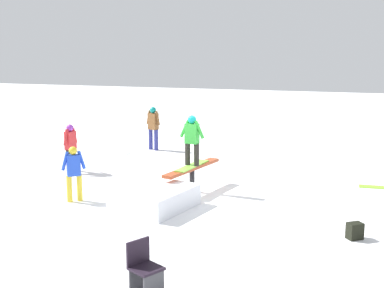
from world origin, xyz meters
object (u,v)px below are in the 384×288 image
(rail_feature, at_px, (192,170))
(main_rider_on_rail, at_px, (192,142))
(folding_chair, at_px, (144,270))
(bystander_blue, at_px, (74,171))
(bystander_brown, at_px, (153,126))
(backpack_on_snow, at_px, (355,231))
(bystander_red, at_px, (71,145))
(loose_snowboard_white, at_px, (109,153))

(rail_feature, height_order, main_rider_on_rail, main_rider_on_rail)
(rail_feature, xyz_separation_m, folding_chair, (-5.84, -0.98, -0.18))
(bystander_blue, bearing_deg, bystander_brown, 56.03)
(main_rider_on_rail, distance_m, bystander_blue, 3.11)
(bystander_blue, bearing_deg, backpack_on_snow, -43.36)
(rail_feature, distance_m, bystander_brown, 5.76)
(main_rider_on_rail, relative_size, folding_chair, 1.71)
(folding_chair, bearing_deg, rail_feature, 39.06)
(rail_feature, distance_m, main_rider_on_rail, 0.77)
(folding_chair, height_order, backpack_on_snow, folding_chair)
(bystander_brown, relative_size, bystander_red, 1.08)
(bystander_brown, relative_size, loose_snowboard_white, 1.03)
(bystander_brown, height_order, folding_chair, bystander_brown)
(rail_feature, relative_size, bystander_red, 1.62)
(loose_snowboard_white, relative_size, folding_chair, 1.76)
(main_rider_on_rail, relative_size, backpack_on_snow, 4.43)
(loose_snowboard_white, distance_m, folding_chair, 11.13)
(bystander_brown, bearing_deg, bystander_red, 95.88)
(bystander_brown, xyz_separation_m, bystander_blue, (-6.60, -0.41, -0.11))
(bystander_red, bearing_deg, bystander_brown, 171.43)
(loose_snowboard_white, bearing_deg, backpack_on_snow, 144.12)
(bystander_red, xyz_separation_m, loose_snowboard_white, (2.90, 0.14, -0.82))
(main_rider_on_rail, bearing_deg, loose_snowboard_white, 57.96)
(rail_feature, xyz_separation_m, bystander_red, (1.03, 4.17, 0.24))
(bystander_brown, distance_m, loose_snowboard_white, 1.88)
(main_rider_on_rail, height_order, folding_chair, main_rider_on_rail)
(bystander_red, distance_m, loose_snowboard_white, 3.02)
(loose_snowboard_white, xyz_separation_m, backpack_on_snow, (-6.29, -8.46, 0.16))
(main_rider_on_rail, xyz_separation_m, bystander_red, (1.03, 4.17, -0.53))
(bystander_blue, bearing_deg, folding_chair, -87.25)
(bystander_red, bearing_deg, backpack_on_snow, 76.39)
(rail_feature, height_order, folding_chair, folding_chair)
(bystander_brown, height_order, loose_snowboard_white, bystander_brown)
(bystander_blue, relative_size, folding_chair, 1.59)
(folding_chair, bearing_deg, main_rider_on_rail, 39.06)
(bystander_red, xyz_separation_m, backpack_on_snow, (-3.39, -8.32, -0.66))
(rail_feature, xyz_separation_m, bystander_blue, (-1.67, 2.56, 0.19))
(main_rider_on_rail, xyz_separation_m, bystander_blue, (-1.67, 2.56, -0.58))
(rail_feature, distance_m, backpack_on_snow, 4.79)
(bystander_blue, bearing_deg, main_rider_on_rail, -4.42)
(loose_snowboard_white, bearing_deg, bystander_blue, 108.08)
(loose_snowboard_white, height_order, folding_chair, folding_chair)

